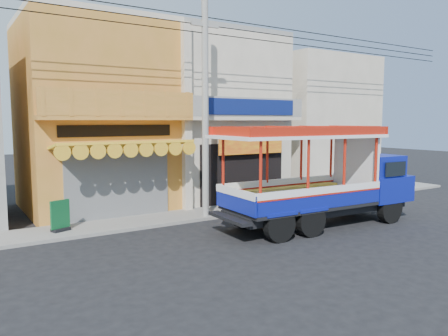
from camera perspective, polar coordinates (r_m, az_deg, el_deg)
name	(u,v)px	position (r m, az deg, el deg)	size (l,w,h in m)	color
ground	(277,233)	(15.66, 7.00, -8.42)	(90.00, 90.00, 0.00)	black
sidewalk	(218,211)	(18.81, -0.84, -5.70)	(30.00, 2.00, 0.12)	slate
shophouse_left	(95,117)	(20.41, -16.56, 6.42)	(6.00, 7.50, 8.24)	#B37A27
shophouse_right	(210,117)	(22.83, -1.85, 6.62)	(6.00, 6.75, 8.24)	#B8AE97
party_pilaster	(187,119)	(18.64, -4.87, 6.37)	(0.35, 0.30, 8.00)	#B8AE97
filler_building_right	(308,123)	(27.12, 10.98, 5.80)	(6.00, 6.00, 7.60)	#B8AE97
utility_pole	(208,93)	(17.40, -2.05, 9.80)	(28.00, 0.26, 9.00)	gray
songthaew_truck	(330,177)	(17.04, 13.73, -1.19)	(8.10, 2.98, 3.73)	black
green_sign	(60,218)	(16.24, -20.61, -6.15)	(0.69, 0.52, 1.09)	black
potted_plant_a	(233,196)	(19.66, 1.15, -3.68)	(0.80, 0.69, 0.89)	#19591F
potted_plant_b	(296,193)	(20.63, 9.35, -3.24)	(0.51, 0.41, 0.93)	#19591F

